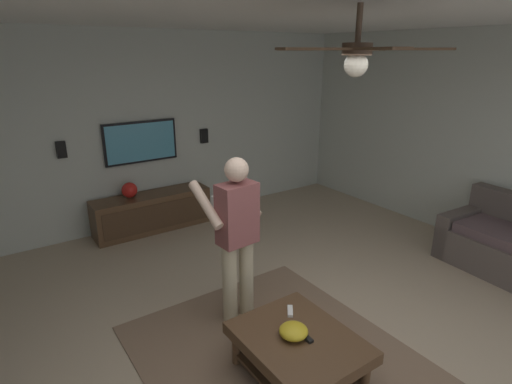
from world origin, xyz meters
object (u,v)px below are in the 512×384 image
at_px(coffee_table, 298,348).
at_px(wall_speaker_left, 204,136).
at_px(remote_black, 305,337).
at_px(bowl, 294,331).
at_px(remote_white, 290,311).
at_px(media_console, 153,212).
at_px(person_standing, 236,231).
at_px(ceiling_fan, 357,53).
at_px(wall_speaker_right, 61,150).
at_px(tv, 141,142).
at_px(vase_round, 129,190).

relative_size(coffee_table, wall_speaker_left, 4.55).
bearing_deg(remote_black, bowl, 45.84).
height_order(remote_white, wall_speaker_left, wall_speaker_left).
xyz_separation_m(media_console, person_standing, (-2.53, 0.11, 0.66)).
relative_size(wall_speaker_left, ceiling_fan, 0.19).
bearing_deg(bowl, remote_white, -34.58).
relative_size(wall_speaker_left, wall_speaker_right, 1.00).
xyz_separation_m(coffee_table, wall_speaker_left, (3.76, -1.19, 0.96)).
bearing_deg(remote_black, tv, -0.33).
bearing_deg(ceiling_fan, wall_speaker_right, 18.74).
relative_size(remote_white, remote_black, 1.00).
bearing_deg(wall_speaker_right, media_console, -103.45).
bearing_deg(wall_speaker_left, media_console, 103.83).
bearing_deg(tv, coffee_table, -2.36).
relative_size(media_console, vase_round, 7.73).
bearing_deg(remote_black, wall_speaker_right, 15.42).
relative_size(person_standing, ceiling_fan, 1.41).
distance_m(tv, wall_speaker_right, 1.06).
distance_m(person_standing, bowl, 1.06).
height_order(coffee_table, vase_round, vase_round).
relative_size(remote_white, vase_round, 0.68).
xyz_separation_m(bowl, ceiling_fan, (-0.06, -0.41, 2.05)).
xyz_separation_m(vase_round, ceiling_fan, (-3.58, -0.52, 1.84)).
distance_m(wall_speaker_left, wall_speaker_right, 2.09).
xyz_separation_m(media_console, bowl, (-3.48, 0.19, 0.18)).
distance_m(person_standing, remote_white, 0.87).
height_order(coffee_table, wall_speaker_right, wall_speaker_right).
relative_size(person_standing, remote_white, 10.93).
relative_size(coffee_table, bowl, 4.38).
relative_size(person_standing, wall_speaker_left, 7.45).
bearing_deg(wall_speaker_left, remote_black, 163.09).
xyz_separation_m(tv, ceiling_fan, (-3.78, -0.22, 1.22)).
relative_size(coffee_table, media_console, 0.59).
distance_m(remote_white, wall_speaker_left, 3.72).
bearing_deg(media_console, wall_speaker_left, 103.83).
height_order(media_console, wall_speaker_right, wall_speaker_right).
bearing_deg(media_console, remote_black, -1.99).
height_order(media_console, bowl, media_console).
bearing_deg(bowl, person_standing, -4.54).
bearing_deg(person_standing, wall_speaker_right, 14.30).
xyz_separation_m(media_console, wall_speaker_right, (0.25, 1.06, 1.03)).
height_order(bowl, vase_round, vase_round).
bearing_deg(vase_round, wall_speaker_right, 74.47).
relative_size(media_console, person_standing, 1.04).
height_order(vase_round, wall_speaker_left, wall_speaker_left).
distance_m(remote_black, vase_round, 3.60).
xyz_separation_m(wall_speaker_left, wall_speaker_right, (0.00, 2.09, 0.05)).
xyz_separation_m(remote_white, wall_speaker_right, (3.47, 1.05, 0.89)).
xyz_separation_m(bowl, wall_speaker_left, (3.73, -1.22, 0.80)).
height_order(tv, wall_speaker_right, tv).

